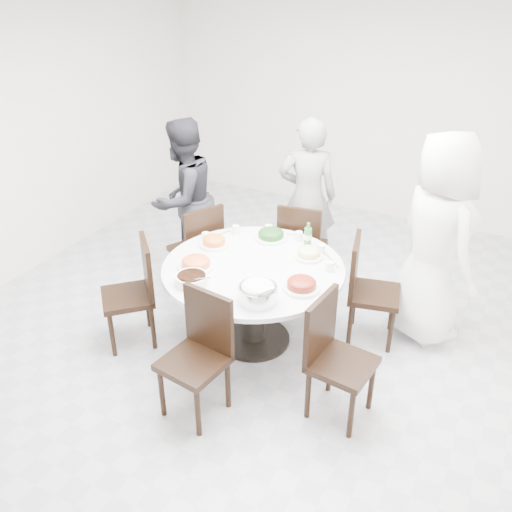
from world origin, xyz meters
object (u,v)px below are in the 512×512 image
at_px(chair_n, 303,245).
at_px(chair_sw, 127,295).
at_px(chair_nw, 195,248).
at_px(diner_middle, 307,197).
at_px(diner_left, 184,199).
at_px(diner_right, 436,240).
at_px(soup_bowl, 192,279).
at_px(rice_bowl, 258,294).
at_px(chair_s, 193,360).
at_px(chair_se, 343,362).
at_px(dining_table, 253,304).
at_px(chair_ne, 375,292).
at_px(beverage_bottle, 308,235).

height_order(chair_n, chair_sw, same).
bearing_deg(chair_nw, diner_middle, 165.35).
height_order(chair_nw, diner_left, diner_left).
relative_size(chair_sw, diner_middle, 0.58).
bearing_deg(diner_right, chair_sw, 75.46).
bearing_deg(diner_right, diner_middle, 22.02).
bearing_deg(chair_n, soup_bowl, 69.30).
relative_size(diner_middle, rice_bowl, 5.67).
bearing_deg(rice_bowl, chair_s, -116.69).
relative_size(chair_nw, diner_left, 0.58).
relative_size(chair_nw, chair_sw, 1.00).
bearing_deg(chair_se, dining_table, 69.99).
bearing_deg(chair_ne, dining_table, 106.77).
relative_size(chair_nw, diner_middle, 0.58).
xyz_separation_m(chair_n, chair_sw, (-0.97, -1.51, 0.00)).
bearing_deg(diner_middle, chair_n, 85.49).
bearing_deg(chair_s, beverage_bottle, 88.20).
distance_m(chair_sw, diner_left, 1.35).
xyz_separation_m(chair_nw, chair_s, (0.90, -1.45, 0.00)).
xyz_separation_m(chair_n, diner_middle, (-0.12, 0.39, 0.35)).
distance_m(chair_nw, diner_middle, 1.26).
xyz_separation_m(rice_bowl, soup_bowl, (-0.56, -0.01, -0.02)).
bearing_deg(diner_left, diner_right, 99.62).
relative_size(dining_table, soup_bowl, 5.99).
relative_size(chair_n, beverage_bottle, 4.17).
bearing_deg(chair_n, rice_bowl, 90.93).
distance_m(chair_se, diner_right, 1.41).
relative_size(chair_s, chair_se, 1.00).
distance_m(chair_ne, chair_n, 1.02).
relative_size(chair_nw, chair_se, 1.00).
relative_size(chair_se, diner_middle, 0.58).
bearing_deg(chair_se, beverage_bottle, 41.58).
height_order(dining_table, rice_bowl, rice_bowl).
xyz_separation_m(chair_ne, diner_right, (0.38, 0.31, 0.44)).
height_order(chair_sw, chair_s, same).
bearing_deg(chair_n, chair_sw, 48.79).
bearing_deg(chair_sw, diner_right, 75.75).
xyz_separation_m(chair_nw, soup_bowl, (0.59, -0.95, 0.31)).
relative_size(chair_ne, chair_s, 1.00).
height_order(chair_n, chair_s, same).
distance_m(dining_table, soup_bowl, 0.69).
bearing_deg(dining_table, diner_middle, 93.98).
bearing_deg(dining_table, diner_right, 32.11).
distance_m(chair_sw, chair_s, 1.07).
relative_size(chair_ne, chair_nw, 1.00).
xyz_separation_m(diner_left, soup_bowl, (0.90, -1.25, -0.03)).
relative_size(chair_sw, beverage_bottle, 4.17).
bearing_deg(chair_sw, diner_middle, 111.50).
distance_m(chair_se, rice_bowl, 0.77).
bearing_deg(chair_sw, chair_s, 19.66).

